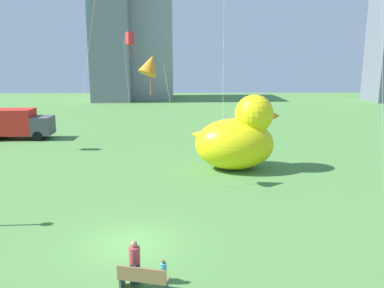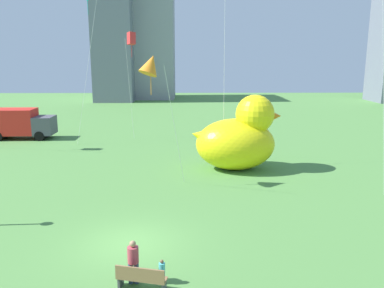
# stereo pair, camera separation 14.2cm
# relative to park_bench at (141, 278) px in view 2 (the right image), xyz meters

# --- Properties ---
(ground_plane) EXTENTS (140.00, 140.00, 0.00)m
(ground_plane) POSITION_rel_park_bench_xyz_m (-0.85, 3.40, -0.48)
(ground_plane) COLOR #508540
(park_bench) EXTENTS (1.75, 0.83, 0.90)m
(park_bench) POSITION_rel_park_bench_xyz_m (0.00, 0.00, 0.00)
(park_bench) COLOR olive
(park_bench) RESTS_ON ground
(person_adult) EXTENTS (0.38, 0.38, 1.57)m
(person_adult) POSITION_rel_park_bench_xyz_m (-0.31, 0.48, 0.39)
(person_adult) COLOR #38476B
(person_adult) RESTS_ON ground
(person_child) EXTENTS (0.22, 0.22, 0.89)m
(person_child) POSITION_rel_park_bench_xyz_m (0.67, 0.42, 0.02)
(person_child) COLOR silver
(person_child) RESTS_ON ground
(giant_inflatable_duck) EXTENTS (6.23, 4.00, 5.16)m
(giant_inflatable_duck) POSITION_rel_park_bench_xyz_m (5.09, 14.65, 1.72)
(giant_inflatable_duck) COLOR yellow
(giant_inflatable_duck) RESTS_ON ground
(box_truck) EXTENTS (6.17, 2.49, 2.85)m
(box_truck) POSITION_rel_park_bench_xyz_m (-14.29, 25.27, 0.97)
(box_truck) COLOR red
(box_truck) RESTS_ON ground
(city_skyline) EXTENTS (54.77, 14.97, 26.40)m
(city_skyline) POSITION_rel_park_bench_xyz_m (3.58, 60.28, 11.31)
(city_skyline) COLOR slate
(city_skyline) RESTS_ON ground
(kite_teal) EXTENTS (2.29, 1.93, 13.34)m
(kite_teal) POSITION_rel_park_bench_xyz_m (-6.59, 22.42, 11.60)
(kite_teal) COLOR silver
(kite_teal) RESTS_ON ground
(kite_orange) EXTENTS (2.77, 2.74, 7.94)m
(kite_orange) POSITION_rel_park_bench_xyz_m (-0.49, 10.87, 6.73)
(kite_orange) COLOR silver
(kite_orange) RESTS_ON ground
(kite_red) EXTENTS (1.02, 1.11, 9.89)m
(kite_red) POSITION_rel_park_bench_xyz_m (-3.54, 25.90, 8.75)
(kite_red) COLOR silver
(kite_red) RESTS_ON ground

